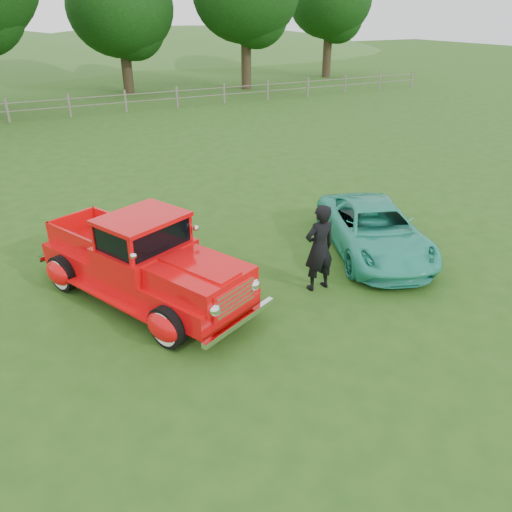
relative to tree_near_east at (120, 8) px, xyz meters
name	(u,v)px	position (x,y,z in m)	size (l,w,h in m)	color
ground	(271,324)	(-5.00, -29.00, -5.25)	(140.00, 140.00, 0.00)	#244E15
fence_line	(69,106)	(-5.00, -7.00, -4.64)	(48.00, 0.12, 1.20)	#6E655D
tree_near_east	(120,8)	(0.00, 0.00, 0.00)	(6.80, 6.80, 8.33)	#302518
red_pickup	(144,262)	(-6.73, -27.00, -4.45)	(3.66, 5.26, 1.78)	black
teal_sedan	(374,230)	(-1.38, -27.45, -4.67)	(1.92, 4.16, 1.16)	teal
man	(319,248)	(-3.49, -28.26, -4.33)	(0.67, 0.44, 1.84)	black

